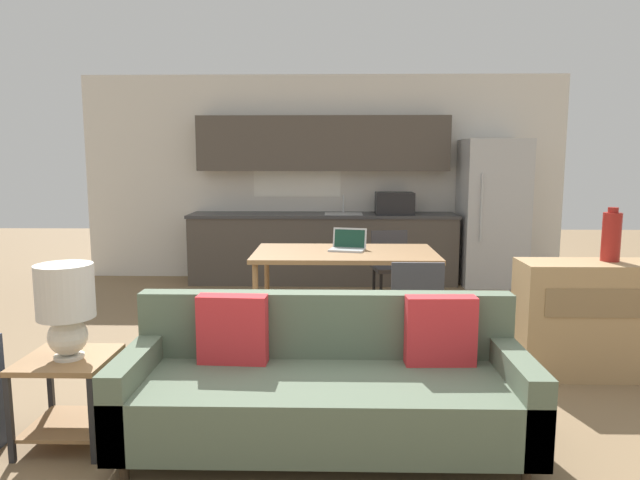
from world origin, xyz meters
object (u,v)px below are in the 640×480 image
at_px(dining_table, 345,257).
at_px(dining_chair_far_right, 392,264).
at_px(credenza, 593,319).
at_px(vase, 611,236).
at_px(couch, 325,386).
at_px(dining_chair_near_right, 415,303).
at_px(refrigerator, 492,213).
at_px(side_table, 69,385).
at_px(table_lamp, 66,303).
at_px(laptop, 348,245).

xyz_separation_m(dining_table, dining_chair_far_right, (0.53, 0.86, -0.22)).
relative_size(credenza, vase, 2.75).
height_order(couch, dining_chair_near_right, same).
relative_size(couch, credenza, 2.03).
distance_m(refrigerator, dining_table, 2.84).
distance_m(credenza, dining_chair_far_right, 2.32).
relative_size(couch, side_table, 4.36).
height_order(couch, vase, vase).
xyz_separation_m(couch, dining_chair_far_right, (0.68, 3.00, 0.15)).
bearing_deg(credenza, dining_table, 149.45).
bearing_deg(credenza, refrigerator, 88.08).
height_order(table_lamp, dining_chair_near_right, table_lamp).
relative_size(credenza, laptop, 2.95).
height_order(dining_table, laptop, laptop).
height_order(dining_chair_far_right, laptop, laptop).
bearing_deg(table_lamp, dining_table, 54.49).
bearing_deg(credenza, laptop, 146.99).
bearing_deg(laptop, side_table, -112.65).
xyz_separation_m(refrigerator, vase, (0.01, -3.11, 0.12)).
bearing_deg(refrigerator, couch, -116.11).
xyz_separation_m(refrigerator, side_table, (-3.51, -4.26, -0.58)).
xyz_separation_m(credenza, dining_chair_far_right, (-1.29, 1.93, 0.05)).
relative_size(dining_table, credenza, 1.54).
bearing_deg(dining_table, couch, -94.09).
bearing_deg(laptop, couch, -81.78).
bearing_deg(dining_chair_far_right, laptop, -130.64).
height_order(refrigerator, couch, refrigerator).
xyz_separation_m(side_table, vase, (3.52, 1.16, 0.70)).
bearing_deg(dining_chair_near_right, laptop, -60.42).
distance_m(refrigerator, credenza, 3.19).
xyz_separation_m(vase, dining_chair_near_right, (-1.39, 0.20, -0.56)).
bearing_deg(vase, dining_table, 152.01).
relative_size(dining_table, laptop, 4.53).
relative_size(refrigerator, vase, 4.66).
xyz_separation_m(couch, vase, (2.08, 1.12, 0.71)).
bearing_deg(laptop, refrigerator, 59.67).
height_order(side_table, dining_chair_far_right, dining_chair_far_right).
relative_size(couch, vase, 5.57).
xyz_separation_m(side_table, dining_chair_far_right, (2.12, 3.04, 0.14)).
height_order(side_table, vase, vase).
bearing_deg(table_lamp, dining_chair_near_right, 33.18).
bearing_deg(dining_chair_far_right, table_lamp, -132.60).
relative_size(refrigerator, couch, 0.84).
bearing_deg(credenza, couch, -151.35).
bearing_deg(dining_chair_near_right, dining_chair_far_right, -88.96).
height_order(refrigerator, vase, refrigerator).
distance_m(credenza, dining_chair_near_right, 1.30).
relative_size(refrigerator, laptop, 5.00).
xyz_separation_m(dining_chair_near_right, laptop, (-0.50, 0.91, 0.32)).
xyz_separation_m(table_lamp, dining_chair_far_right, (2.10, 3.06, -0.34)).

